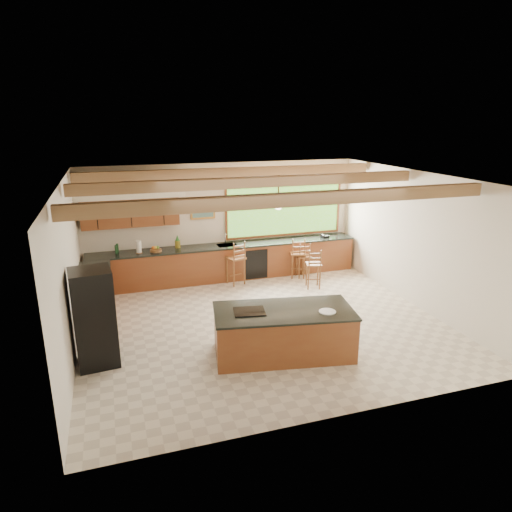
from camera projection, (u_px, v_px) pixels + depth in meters
name	position (u px, v px, depth m)	size (l,w,h in m)	color
ground	(263.00, 323.00, 9.46)	(7.20, 7.20, 0.00)	beige
room_shell	(245.00, 213.00, 9.36)	(7.27, 6.54, 3.02)	beige
counter_run	(199.00, 269.00, 11.39)	(7.12, 3.10, 1.25)	brown
island	(283.00, 332.00, 8.13)	(2.61, 1.56, 0.87)	brown
refrigerator	(94.00, 318.00, 7.69)	(0.73, 0.71, 1.71)	black
bar_stool_a	(236.00, 259.00, 11.47)	(0.51, 0.51, 1.14)	brown
bar_stool_b	(314.00, 265.00, 11.24)	(0.44, 0.44, 1.02)	brown
bar_stool_c	(299.00, 254.00, 11.98)	(0.48, 0.48, 1.10)	brown
bar_stool_d	(304.00, 257.00, 12.01)	(0.37, 0.37, 0.96)	brown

